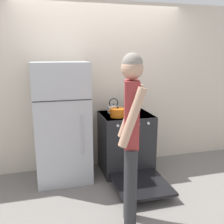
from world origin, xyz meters
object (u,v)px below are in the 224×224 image
at_px(stove_range, 126,143).
at_px(tea_kettle, 114,109).
at_px(refrigerator, 62,122).
at_px(person, 131,132).
at_px(utensil_jar, 135,107).
at_px(dutch_oven_pot, 118,112).

distance_m(stove_range, tea_kettle, 0.57).
xyz_separation_m(refrigerator, tea_kettle, (0.79, 0.13, 0.13)).
height_order(refrigerator, person, person).
distance_m(refrigerator, person, 1.37).
height_order(refrigerator, stove_range, refrigerator).
distance_m(utensil_jar, person, 1.45).
xyz_separation_m(stove_range, person, (-0.34, -1.18, 0.58)).
bearing_deg(dutch_oven_pot, stove_range, 28.46).
bearing_deg(utensil_jar, person, -111.39).
bearing_deg(stove_range, person, -106.23).
xyz_separation_m(dutch_oven_pot, person, (-0.18, -1.09, 0.06)).
relative_size(refrigerator, stove_range, 1.23).
bearing_deg(person, tea_kettle, 7.77).
distance_m(dutch_oven_pot, person, 1.10).
distance_m(dutch_oven_pot, utensil_jar, 0.44).
relative_size(refrigerator, dutch_oven_pot, 6.28).
height_order(stove_range, utensil_jar, utensil_jar).
height_order(refrigerator, utensil_jar, refrigerator).
height_order(utensil_jar, person, person).
xyz_separation_m(stove_range, utensil_jar, (0.19, 0.17, 0.53)).
bearing_deg(person, utensil_jar, -5.64).
bearing_deg(tea_kettle, person, -97.98).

